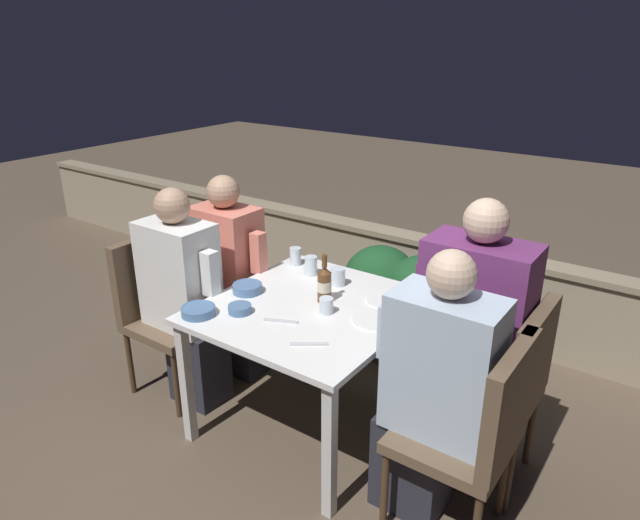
# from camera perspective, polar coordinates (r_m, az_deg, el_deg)

# --- Properties ---
(ground_plane) EXTENTS (16.00, 16.00, 0.00)m
(ground_plane) POSITION_cam_1_polar(r_m,az_deg,el_deg) (3.24, -0.83, -15.86)
(ground_plane) COLOR brown
(parapet_wall) EXTENTS (9.00, 0.18, 0.63)m
(parapet_wall) POSITION_cam_1_polar(r_m,az_deg,el_deg) (4.18, 10.96, -2.01)
(parapet_wall) COLOR gray
(parapet_wall) RESTS_ON ground_plane
(dining_table) EXTENTS (0.98, 1.04, 0.71)m
(dining_table) POSITION_cam_1_polar(r_m,az_deg,el_deg) (2.90, -0.90, -5.97)
(dining_table) COLOR white
(dining_table) RESTS_ON ground_plane
(planter_hedge) EXTENTS (1.10, 0.47, 0.72)m
(planter_hedge) POSITION_cam_1_polar(r_m,az_deg,el_deg) (3.61, 10.19, -4.52)
(planter_hedge) COLOR brown
(planter_hedge) RESTS_ON ground_plane
(chair_left_near) EXTENTS (0.46, 0.45, 0.92)m
(chair_left_near) POSITION_cam_1_polar(r_m,az_deg,el_deg) (3.41, -15.56, -3.97)
(chair_left_near) COLOR brown
(chair_left_near) RESTS_ON ground_plane
(person_white_polo) EXTENTS (0.49, 0.26, 1.24)m
(person_white_polo) POSITION_cam_1_polar(r_m,az_deg,el_deg) (3.23, -13.34, -3.71)
(person_white_polo) COLOR #282833
(person_white_polo) RESTS_ON ground_plane
(chair_left_far) EXTENTS (0.46, 0.45, 0.92)m
(chair_left_far) POSITION_cam_1_polar(r_m,az_deg,el_deg) (3.63, -11.05, -1.93)
(chair_left_far) COLOR brown
(chair_left_far) RESTS_ON ground_plane
(person_coral_top) EXTENTS (0.48, 0.26, 1.23)m
(person_coral_top) POSITION_cam_1_polar(r_m,az_deg,el_deg) (3.46, -8.74, -1.60)
(person_coral_top) COLOR #282833
(person_coral_top) RESTS_ON ground_plane
(chair_right_near) EXTENTS (0.46, 0.45, 0.92)m
(chair_right_near) POSITION_cam_1_polar(r_m,az_deg,el_deg) (2.42, 15.68, -15.61)
(chair_right_near) COLOR brown
(chair_right_near) RESTS_ON ground_plane
(person_blue_shirt) EXTENTS (0.50, 0.26, 1.25)m
(person_blue_shirt) POSITION_cam_1_polar(r_m,az_deg,el_deg) (2.43, 11.23, -12.72)
(person_blue_shirt) COLOR #282833
(person_blue_shirt) RESTS_ON ground_plane
(chair_right_far) EXTENTS (0.46, 0.45, 0.92)m
(chair_right_far) POSITION_cam_1_polar(r_m,az_deg,el_deg) (2.71, 18.15, -11.42)
(chair_right_far) COLOR brown
(chair_right_far) RESTS_ON ground_plane
(person_purple_stripe) EXTENTS (0.52, 0.26, 1.35)m
(person_purple_stripe) POSITION_cam_1_polar(r_m,az_deg,el_deg) (2.70, 14.38, -7.92)
(person_purple_stripe) COLOR #282833
(person_purple_stripe) RESTS_ON ground_plane
(beer_bottle) EXTENTS (0.07, 0.07, 0.25)m
(beer_bottle) POSITION_cam_1_polar(r_m,az_deg,el_deg) (2.87, 0.44, -2.41)
(beer_bottle) COLOR brown
(beer_bottle) RESTS_ON dining_table
(plate_0) EXTENTS (0.21, 0.21, 0.01)m
(plate_0) POSITION_cam_1_polar(r_m,az_deg,el_deg) (2.73, 5.40, -5.96)
(plate_0) COLOR white
(plate_0) RESTS_ON dining_table
(plate_1) EXTENTS (0.18, 0.18, 0.01)m
(plate_1) POSITION_cam_1_polar(r_m,az_deg,el_deg) (2.93, 6.40, -4.00)
(plate_1) COLOR white
(plate_1) RESTS_ON dining_table
(bowl_0) EXTENTS (0.16, 0.16, 0.05)m
(bowl_0) POSITION_cam_1_polar(r_m,az_deg,el_deg) (3.02, -7.28, -2.74)
(bowl_0) COLOR #4C709E
(bowl_0) RESTS_ON dining_table
(bowl_1) EXTENTS (0.11, 0.11, 0.04)m
(bowl_1) POSITION_cam_1_polar(r_m,az_deg,el_deg) (2.81, -8.02, -4.80)
(bowl_1) COLOR #4C709E
(bowl_1) RESTS_ON dining_table
(bowl_2) EXTENTS (0.17, 0.17, 0.04)m
(bowl_2) POSITION_cam_1_polar(r_m,az_deg,el_deg) (2.82, -12.08, -4.93)
(bowl_2) COLOR #4C709E
(bowl_2) RESTS_ON dining_table
(glass_cup_0) EXTENTS (0.07, 0.07, 0.10)m
(glass_cup_0) POSITION_cam_1_polar(r_m,az_deg,el_deg) (3.34, -2.48, 0.37)
(glass_cup_0) COLOR silver
(glass_cup_0) RESTS_ON dining_table
(glass_cup_1) EXTENTS (0.07, 0.07, 0.11)m
(glass_cup_1) POSITION_cam_1_polar(r_m,az_deg,el_deg) (3.20, -0.92, -0.57)
(glass_cup_1) COLOR silver
(glass_cup_1) RESTS_ON dining_table
(glass_cup_2) EXTENTS (0.07, 0.07, 0.08)m
(glass_cup_2) POSITION_cam_1_polar(r_m,az_deg,el_deg) (2.77, 0.64, -4.58)
(glass_cup_2) COLOR silver
(glass_cup_2) RESTS_ON dining_table
(glass_cup_3) EXTENTS (0.08, 0.08, 0.10)m
(glass_cup_3) POSITION_cam_1_polar(r_m,az_deg,el_deg) (3.07, 1.82, -1.67)
(glass_cup_3) COLOR silver
(glass_cup_3) RESTS_ON dining_table
(fork_0) EXTENTS (0.16, 0.09, 0.01)m
(fork_0) POSITION_cam_1_polar(r_m,az_deg,el_deg) (2.72, -3.97, -6.10)
(fork_0) COLOR silver
(fork_0) RESTS_ON dining_table
(fork_1) EXTENTS (0.15, 0.12, 0.01)m
(fork_1) POSITION_cam_1_polar(r_m,az_deg,el_deg) (2.52, -1.12, -8.40)
(fork_1) COLOR silver
(fork_1) RESTS_ON dining_table
(potted_plant) EXTENTS (0.38, 0.38, 0.76)m
(potted_plant) POSITION_cam_1_polar(r_m,az_deg,el_deg) (4.24, -10.07, 0.58)
(potted_plant) COLOR brown
(potted_plant) RESTS_ON ground_plane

